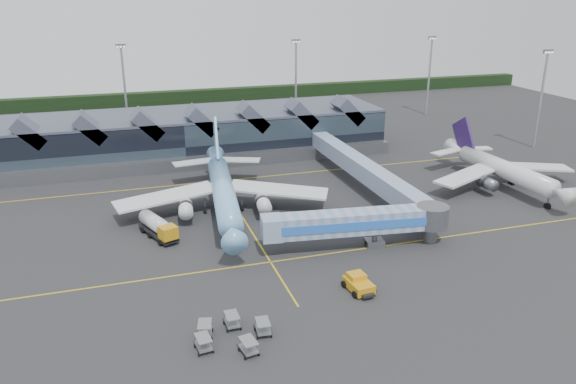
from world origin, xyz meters
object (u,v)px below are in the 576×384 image
object	(u,v)px
fuel_truck	(157,226)
pushback_tug	(359,284)
jet_bridge	(367,222)
regional_jet	(501,168)
main_airliner	(223,189)

from	to	relation	value
fuel_truck	pushback_tug	size ratio (longest dim) A/B	1.93
jet_bridge	fuel_truck	bearing A→B (deg)	163.12
jet_bridge	pushback_tug	size ratio (longest dim) A/B	5.69
regional_jet	fuel_truck	size ratio (longest dim) A/B	3.52
regional_jet	jet_bridge	bearing A→B (deg)	-157.64
jet_bridge	pushback_tug	bearing A→B (deg)	-112.12
regional_jet	pushback_tug	bearing A→B (deg)	-149.05
jet_bridge	fuel_truck	distance (m)	31.15
main_airliner	fuel_truck	size ratio (longest dim) A/B	4.45
pushback_tug	main_airliner	bearing A→B (deg)	103.57
main_airliner	jet_bridge	xyz separation A→B (m)	(16.93, -19.67, -0.07)
main_airliner	pushback_tug	xyz separation A→B (m)	(10.67, -30.84, -2.98)
regional_jet	pushback_tug	xyz separation A→B (m)	(-41.34, -27.72, -2.64)
regional_jet	jet_bridge	world-z (taller)	regional_jet
fuel_truck	pushback_tug	world-z (taller)	fuel_truck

